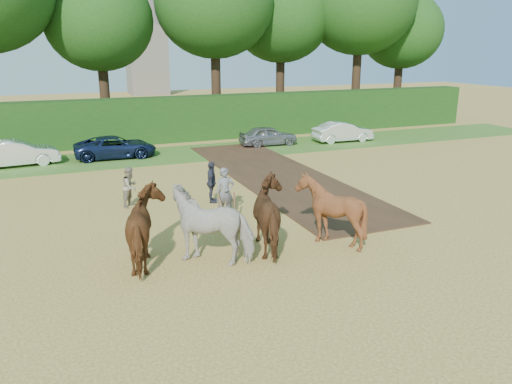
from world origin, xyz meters
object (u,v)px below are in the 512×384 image
object	(u,v)px
plough_team	(244,218)
parked_cars	(138,146)
spectator_near	(130,187)
spectator_far	(212,182)

from	to	relation	value
plough_team	parked_cars	size ratio (longest dim) A/B	0.26
spectator_near	spectator_far	bearing A→B (deg)	-61.76
parked_cars	spectator_far	bearing A→B (deg)	-82.69
plough_team	parked_cars	bearing A→B (deg)	92.50
plough_team	parked_cars	xyz separation A→B (m)	(-0.68, 15.63, -0.46)
spectator_far	plough_team	size ratio (longest dim) A/B	0.22
spectator_far	spectator_near	bearing A→B (deg)	96.45
spectator_near	plough_team	size ratio (longest dim) A/B	0.21
plough_team	parked_cars	distance (m)	15.65
parked_cars	plough_team	bearing A→B (deg)	-87.50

